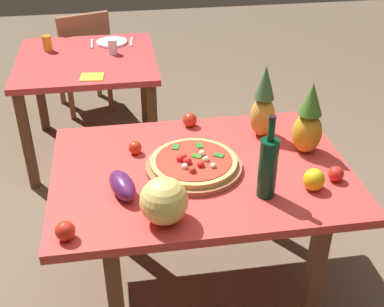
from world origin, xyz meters
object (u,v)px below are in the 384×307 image
object	(u,v)px
tomato_beside_pepper	(336,174)
pizza_board	(194,167)
dining_chair	(84,56)
napkin_folded	(92,77)
pineapple_right	(263,105)
wine_bottle	(268,167)
eggplant	(122,185)
tomato_by_bottle	(190,120)
knife_utensil	(131,42)
dinner_plate	(112,42)
drinking_glass_water	(113,47)
pizza	(194,162)
melon	(164,201)
tomato_at_corner	(65,231)
tomato_near_board	(135,148)
fork_utensil	(92,44)
drinking_glass_juice	(47,43)
pineapple_left	(309,122)
bell_pepper	(314,180)
display_table	(201,183)

from	to	relation	value
tomato_beside_pepper	pizza_board	bearing A→B (deg)	162.78
dining_chair	napkin_folded	bearing A→B (deg)	78.23
pineapple_right	napkin_folded	distance (m)	1.20
wine_bottle	eggplant	xyz separation A→B (m)	(-0.58, 0.09, -0.09)
tomato_by_bottle	knife_utensil	size ratio (longest dim) A/B	0.40
dinner_plate	knife_utensil	distance (m)	0.14
eggplant	drinking_glass_water	distance (m)	1.62
pizza	knife_utensil	xyz separation A→B (m)	(-0.18, 1.70, -0.04)
melon	tomato_at_corner	world-z (taller)	melon
pizza_board	tomato_near_board	xyz separation A→B (m)	(-0.25, 0.17, 0.02)
dining_chair	tomato_near_board	bearing A→B (deg)	81.58
eggplant	fork_utensil	size ratio (longest dim) A/B	1.11
wine_bottle	pizza_board	bearing A→B (deg)	138.05
eggplant	drinking_glass_water	world-z (taller)	drinking_glass_water
drinking_glass_juice	tomato_beside_pepper	bearing A→B (deg)	-53.17
tomato_at_corner	tomato_near_board	size ratio (longest dim) A/B	1.20
pineapple_right	fork_utensil	xyz separation A→B (m)	(-0.84, 1.44, -0.16)
tomato_at_corner	napkin_folded	xyz separation A→B (m)	(0.08, 1.48, -0.03)
pineapple_right	pizza	bearing A→B (deg)	-146.32
melon	tomato_at_corner	size ratio (longest dim) A/B	2.50
wine_bottle	tomato_beside_pepper	size ratio (longest dim) A/B	5.38
pineapple_right	drinking_glass_water	distance (m)	1.42
drinking_glass_juice	fork_utensil	xyz separation A→B (m)	(0.30, 0.08, -0.05)
wine_bottle	pineapple_left	distance (m)	0.41
pizza	melon	size ratio (longest dim) A/B	2.06
pizza_board	bell_pepper	xyz separation A→B (m)	(0.47, -0.22, 0.03)
eggplant	drinking_glass_water	xyz separation A→B (m)	(-0.00, 1.62, 0.00)
tomato_beside_pepper	dinner_plate	bearing A→B (deg)	115.77
pizza_board	napkin_folded	size ratio (longest dim) A/B	3.04
dining_chair	tomato_beside_pepper	world-z (taller)	dining_chair
eggplant	knife_utensil	size ratio (longest dim) A/B	1.11
wine_bottle	fork_utensil	world-z (taller)	wine_bottle
tomato_near_board	pizza	bearing A→B (deg)	-35.10
pineapple_left	dinner_plate	xyz separation A→B (m)	(-0.86, 1.62, -0.15)
dining_chair	drinking_glass_water	bearing A→B (deg)	93.46
pizza	bell_pepper	distance (m)	0.52
dining_chair	eggplant	distance (m)	2.28
dining_chair	bell_pepper	size ratio (longest dim) A/B	8.66
eggplant	tomato_at_corner	size ratio (longest dim) A/B	2.69
display_table	drinking_glass_juice	world-z (taller)	drinking_glass_juice
tomato_near_board	napkin_folded	size ratio (longest dim) A/B	0.44
pineapple_right	tomato_at_corner	world-z (taller)	pineapple_right
pizza_board	tomato_near_board	distance (m)	0.30
drinking_glass_water	pineapple_left	bearing A→B (deg)	-58.85
eggplant	pizza	bearing A→B (deg)	23.59
knife_utensil	pineapple_right	bearing A→B (deg)	-64.05
drinking_glass_juice	knife_utensil	size ratio (longest dim) A/B	0.59
tomato_near_board	drinking_glass_juice	xyz separation A→B (m)	(-0.51, 1.44, 0.02)
tomato_beside_pepper	dinner_plate	distance (m)	2.08
tomato_at_corner	drinking_glass_water	world-z (taller)	drinking_glass_water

